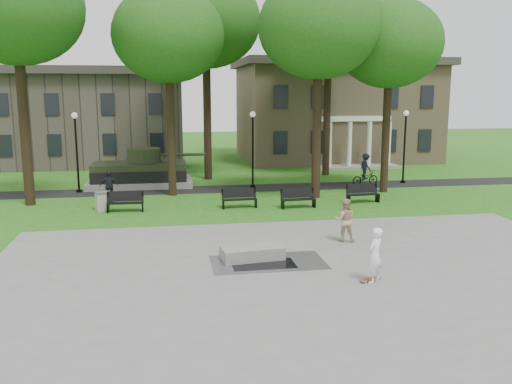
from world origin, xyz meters
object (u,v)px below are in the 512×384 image
at_px(concrete_block, 252,253).
at_px(skateboarder, 375,255).
at_px(trash_bin, 102,201).
at_px(friend_watching, 345,220).
at_px(cyclist, 365,172).
at_px(park_bench_0, 125,201).

bearing_deg(concrete_block, skateboarder, -41.48).
distance_m(concrete_block, trash_bin, 11.17).
distance_m(skateboarder, friend_watching, 4.76).
bearing_deg(cyclist, friend_watching, 144.92).
xyz_separation_m(skateboarder, cyclist, (6.23, 17.28, -0.07)).
xyz_separation_m(concrete_block, friend_watching, (4.01, 1.71, 0.64)).
height_order(skateboarder, friend_watching, skateboarder).
distance_m(skateboarder, trash_bin, 15.60).
relative_size(park_bench_0, trash_bin, 1.89).
bearing_deg(skateboarder, friend_watching, -139.05).
bearing_deg(trash_bin, friend_watching, -36.61).
xyz_separation_m(skateboarder, friend_watching, (0.61, 4.72, -0.01)).
bearing_deg(skateboarder, cyclist, -151.53).
xyz_separation_m(friend_watching, trash_bin, (-10.20, 7.58, -0.40)).
distance_m(concrete_block, park_bench_0, 10.16).
height_order(friend_watching, trash_bin, friend_watching).
xyz_separation_m(concrete_block, cyclist, (9.63, 14.27, 0.59)).
height_order(concrete_block, skateboarder, skateboarder).
relative_size(skateboarder, park_bench_0, 0.97).
bearing_deg(trash_bin, concrete_block, -56.32).
distance_m(concrete_block, cyclist, 17.22).
xyz_separation_m(concrete_block, trash_bin, (-6.19, 9.29, 0.24)).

